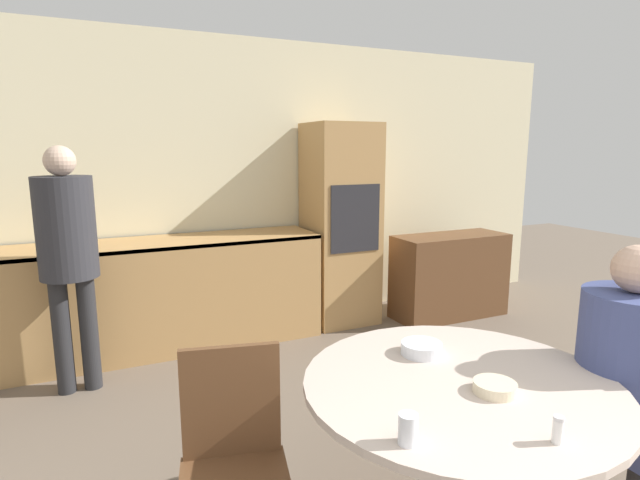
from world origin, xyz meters
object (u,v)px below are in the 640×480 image
object	(u,v)px
cup	(408,429)
bowl_near	(422,348)
person_standing	(67,244)
dining_table	(457,430)
chair_far_left	(233,455)
person_seated	(632,376)
sideboard	(449,276)
bowl_centre	(495,387)
oven_unit	(340,224)

from	to	relation	value
cup	bowl_near	bearing A→B (deg)	50.53
person_standing	bowl_near	size ratio (longest dim) A/B	9.31
dining_table	chair_far_left	size ratio (longest dim) A/B	1.34
dining_table	person_seated	world-z (taller)	person_seated
sideboard	person_seated	world-z (taller)	person_seated
dining_table	bowl_centre	distance (m)	0.27
oven_unit	sideboard	world-z (taller)	oven_unit
bowl_centre	sideboard	bearing A→B (deg)	53.58
person_standing	bowl_centre	world-z (taller)	person_standing
bowl_centre	oven_unit	bearing A→B (deg)	73.95
oven_unit	chair_far_left	bearing A→B (deg)	-124.67
bowl_near	bowl_centre	size ratio (longest dim) A/B	1.14
dining_table	chair_far_left	world-z (taller)	chair_far_left
chair_far_left	oven_unit	bearing A→B (deg)	67.96
oven_unit	bowl_centre	xyz separation A→B (m)	(-0.82, -2.85, -0.15)
oven_unit	cup	distance (m)	3.26
dining_table	cup	size ratio (longest dim) A/B	12.63
oven_unit	chair_far_left	world-z (taller)	oven_unit
chair_far_left	person_standing	world-z (taller)	person_standing
person_seated	bowl_centre	world-z (taller)	person_seated
bowl_near	sideboard	bearing A→B (deg)	48.23
oven_unit	dining_table	xyz separation A→B (m)	(-0.87, -2.73, -0.38)
sideboard	person_seated	size ratio (longest dim) A/B	0.90
oven_unit	cup	size ratio (longest dim) A/B	19.49
person_seated	oven_unit	bearing A→B (deg)	86.91
dining_table	person_seated	xyz separation A→B (m)	(0.71, -0.21, 0.17)
dining_table	cup	bearing A→B (deg)	-148.13
dining_table	bowl_near	bearing A→B (deg)	86.95
cup	bowl_centre	bearing A→B (deg)	15.80
sideboard	bowl_near	world-z (taller)	sideboard
dining_table	person_seated	size ratio (longest dim) A/B	0.96
person_seated	bowl_near	distance (m)	0.85
oven_unit	chair_far_left	xyz separation A→B (m)	(-1.69, -2.45, -0.43)
chair_far_left	cup	distance (m)	0.74
bowl_centre	chair_far_left	bearing A→B (deg)	155.06
cup	sideboard	bearing A→B (deg)	48.68
oven_unit	dining_table	size ratio (longest dim) A/B	1.54
dining_table	chair_far_left	bearing A→B (deg)	161.43
cup	bowl_near	distance (m)	0.69
person_seated	person_standing	distance (m)	3.21
cup	dining_table	bearing A→B (deg)	31.87
oven_unit	dining_table	world-z (taller)	oven_unit
oven_unit	bowl_near	xyz separation A→B (m)	(-0.86, -2.46, -0.15)
sideboard	dining_table	xyz separation A→B (m)	(-1.90, -2.38, 0.15)
sideboard	person_standing	distance (m)	3.36
person_seated	chair_far_left	bearing A→B (deg)	162.59
person_seated	cup	world-z (taller)	person_seated
oven_unit	bowl_near	size ratio (longest dim) A/B	10.48
person_standing	bowl_centre	xyz separation A→B (m)	(1.45, -2.32, -0.24)
dining_table	chair_far_left	distance (m)	0.87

